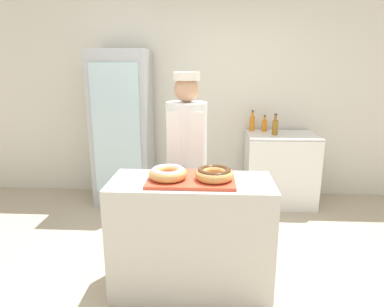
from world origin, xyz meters
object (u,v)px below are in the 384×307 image
object	(u,v)px
brownie_back_right	(208,170)
bottle_orange_b	(264,125)
baker_person	(187,161)
bottle_amber	(275,127)
donut_chocolate_glaze	(214,173)
chest_freezer	(280,169)
brownie_back_left	(177,169)
beverage_fridge	(123,128)
bottle_orange	(252,123)
donut_light_glaze	(168,173)
serving_tray	(191,179)

from	to	relation	value
brownie_back_right	bottle_orange_b	world-z (taller)	bottle_orange_b
baker_person	bottle_amber	distance (m)	1.52
donut_chocolate_glaze	bottle_orange_b	bearing A→B (deg)	71.77
chest_freezer	baker_person	bearing A→B (deg)	-132.25
brownie_back_left	baker_person	xyz separation A→B (m)	(0.05, 0.42, -0.05)
bottle_amber	donut_chocolate_glaze	bearing A→B (deg)	-112.95
donut_chocolate_glaze	beverage_fridge	bearing A→B (deg)	121.84
beverage_fridge	bottle_orange	bearing A→B (deg)	7.31
baker_person	bottle_orange	distance (m)	1.58
donut_light_glaze	baker_person	distance (m)	0.62
bottle_orange_b	bottle_orange	bearing A→B (deg)	169.70
serving_tray	baker_person	bearing A→B (deg)	97.33
serving_tray	donut_light_glaze	distance (m)	0.18
donut_chocolate_glaze	brownie_back_left	world-z (taller)	donut_chocolate_glaze
beverage_fridge	bottle_orange	xyz separation A→B (m)	(1.61, 0.21, 0.05)
donut_chocolate_glaze	brownie_back_right	xyz separation A→B (m)	(-0.05, 0.19, -0.03)
serving_tray	bottle_orange	xyz separation A→B (m)	(0.66, 1.97, 0.09)
bottle_orange	bottle_orange_b	size ratio (longest dim) A/B	1.28
brownie_back_left	brownie_back_right	xyz separation A→B (m)	(0.24, 0.00, 0.00)
brownie_back_left	brownie_back_right	world-z (taller)	same
baker_person	bottle_orange	size ratio (longest dim) A/B	6.33
bottle_amber	bottle_orange_b	bearing A→B (deg)	113.46
baker_person	bottle_orange_b	world-z (taller)	baker_person
bottle_orange	serving_tray	bearing A→B (deg)	-108.67
brownie_back_right	bottle_orange_b	size ratio (longest dim) A/B	0.44
donut_chocolate_glaze	brownie_back_right	world-z (taller)	donut_chocolate_glaze
brownie_back_left	chest_freezer	world-z (taller)	brownie_back_left
brownie_back_left	baker_person	bearing A→B (deg)	83.85
bottle_amber	bottle_orange_b	world-z (taller)	bottle_amber
donut_chocolate_glaze	bottle_orange	bearing A→B (deg)	76.00
bottle_orange	bottle_orange_b	xyz separation A→B (m)	(0.15, -0.03, -0.02)
donut_chocolate_glaze	donut_light_glaze	bearing A→B (deg)	180.00
serving_tray	donut_chocolate_glaze	world-z (taller)	donut_chocolate_glaze
brownie_back_right	chest_freezer	world-z (taller)	brownie_back_right
donut_light_glaze	brownie_back_right	xyz separation A→B (m)	(0.28, 0.19, -0.03)
brownie_back_right	baker_person	world-z (taller)	baker_person
donut_light_glaze	serving_tray	bearing A→B (deg)	11.43
brownie_back_right	serving_tray	bearing A→B (deg)	-127.79
donut_light_glaze	bottle_orange_b	xyz separation A→B (m)	(0.98, 1.97, 0.02)
chest_freezer	bottle_orange_b	world-z (taller)	bottle_orange_b
serving_tray	donut_chocolate_glaze	size ratio (longest dim) A/B	2.30
bottle_amber	bottle_orange_b	xyz separation A→B (m)	(-0.09, 0.22, -0.02)
bottle_amber	bottle_orange	size ratio (longest dim) A/B	0.97
serving_tray	brownie_back_right	world-z (taller)	brownie_back_right
chest_freezer	bottle_orange_b	distance (m)	0.58
donut_light_glaze	beverage_fridge	world-z (taller)	beverage_fridge
donut_light_glaze	bottle_amber	size ratio (longest dim) A/B	1.08
serving_tray	bottle_orange_b	bearing A→B (deg)	67.19
chest_freezer	beverage_fridge	bearing A→B (deg)	-179.81
brownie_back_right	baker_person	size ratio (longest dim) A/B	0.05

